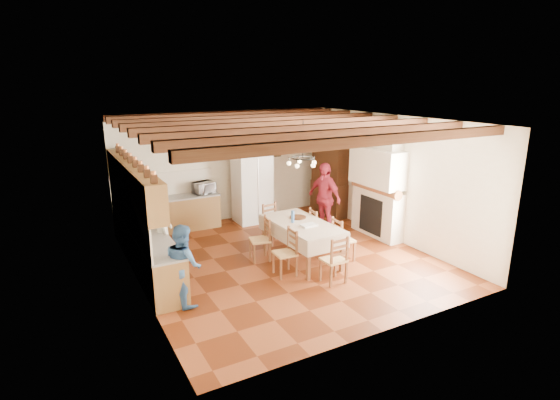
# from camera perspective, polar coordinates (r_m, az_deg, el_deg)

# --- Properties ---
(floor) EXTENTS (6.00, 6.50, 0.02)m
(floor) POSITION_cam_1_polar(r_m,az_deg,el_deg) (9.64, 0.33, -7.74)
(floor) COLOR #4F1E09
(floor) RESTS_ON ground
(ceiling) EXTENTS (6.00, 6.50, 0.02)m
(ceiling) POSITION_cam_1_polar(r_m,az_deg,el_deg) (8.89, 0.36, 10.45)
(ceiling) COLOR white
(ceiling) RESTS_ON ground
(wall_back) EXTENTS (6.00, 0.02, 3.00)m
(wall_back) POSITION_cam_1_polar(r_m,az_deg,el_deg) (12.04, -7.18, 4.39)
(wall_back) COLOR beige
(wall_back) RESTS_ON ground
(wall_front) EXTENTS (6.00, 0.02, 3.00)m
(wall_front) POSITION_cam_1_polar(r_m,az_deg,el_deg) (6.61, 14.16, -5.26)
(wall_front) COLOR beige
(wall_front) RESTS_ON ground
(wall_left) EXTENTS (0.02, 6.50, 3.00)m
(wall_left) POSITION_cam_1_polar(r_m,az_deg,el_deg) (8.19, -18.45, -1.58)
(wall_left) COLOR beige
(wall_left) RESTS_ON ground
(wall_right) EXTENTS (0.02, 6.50, 3.00)m
(wall_right) POSITION_cam_1_polar(r_m,az_deg,el_deg) (10.89, 14.38, 2.85)
(wall_right) COLOR beige
(wall_right) RESTS_ON ground
(ceiling_beams) EXTENTS (6.00, 6.30, 0.16)m
(ceiling_beams) POSITION_cam_1_polar(r_m,az_deg,el_deg) (8.90, 0.36, 9.81)
(ceiling_beams) COLOR #391A0E
(ceiling_beams) RESTS_ON ground
(lower_cabinets_left) EXTENTS (0.60, 4.30, 0.86)m
(lower_cabinets_left) POSITION_cam_1_polar(r_m,az_deg,el_deg) (9.56, -17.24, -5.83)
(lower_cabinets_left) COLOR brown
(lower_cabinets_left) RESTS_ON ground
(lower_cabinets_back) EXTENTS (2.30, 0.60, 0.86)m
(lower_cabinets_back) POSITION_cam_1_polar(r_m,az_deg,el_deg) (11.55, -13.60, -1.88)
(lower_cabinets_back) COLOR brown
(lower_cabinets_back) RESTS_ON ground
(countertop_left) EXTENTS (0.62, 4.30, 0.04)m
(countertop_left) POSITION_cam_1_polar(r_m,az_deg,el_deg) (9.41, -17.46, -3.27)
(countertop_left) COLOR slate
(countertop_left) RESTS_ON lower_cabinets_left
(countertop_back) EXTENTS (2.34, 0.62, 0.04)m
(countertop_back) POSITION_cam_1_polar(r_m,az_deg,el_deg) (11.43, -13.74, 0.27)
(countertop_back) COLOR slate
(countertop_back) RESTS_ON lower_cabinets_back
(backsplash_left) EXTENTS (0.03, 4.30, 0.60)m
(backsplash_left) POSITION_cam_1_polar(r_m,az_deg,el_deg) (9.27, -19.34, -1.64)
(backsplash_left) COLOR beige
(backsplash_left) RESTS_ON ground
(backsplash_back) EXTENTS (2.30, 0.03, 0.60)m
(backsplash_back) POSITION_cam_1_polar(r_m,az_deg,el_deg) (11.62, -14.21, 2.12)
(backsplash_back) COLOR beige
(backsplash_back) RESTS_ON ground
(upper_cabinets) EXTENTS (0.35, 4.20, 0.70)m
(upper_cabinets) POSITION_cam_1_polar(r_m,az_deg,el_deg) (9.13, -18.71, 2.40)
(upper_cabinets) COLOR brown
(upper_cabinets) RESTS_ON ground
(fireplace) EXTENTS (0.56, 1.60, 2.80)m
(fireplace) POSITION_cam_1_polar(r_m,az_deg,el_deg) (10.86, 12.51, 2.40)
(fireplace) COLOR beige
(fireplace) RESTS_ON ground
(wall_picture) EXTENTS (0.34, 0.03, 0.42)m
(wall_picture) POSITION_cam_1_polar(r_m,az_deg,el_deg) (12.59, -0.57, 6.61)
(wall_picture) COLOR black
(wall_picture) RESTS_ON ground
(refrigerator) EXTENTS (0.94, 0.77, 1.86)m
(refrigerator) POSITION_cam_1_polar(r_m,az_deg,el_deg) (11.88, -3.66, 1.52)
(refrigerator) COLOR white
(refrigerator) RESTS_ON floor
(hutch) EXTENTS (0.63, 1.25, 2.18)m
(hutch) POSITION_cam_1_polar(r_m,az_deg,el_deg) (12.48, 6.55, 2.88)
(hutch) COLOR #321F0C
(hutch) RESTS_ON floor
(dining_table) EXTENTS (1.06, 2.00, 0.86)m
(dining_table) POSITION_cam_1_polar(r_m,az_deg,el_deg) (9.29, 2.85, -3.47)
(dining_table) COLOR beige
(dining_table) RESTS_ON floor
(chandelier) EXTENTS (0.47, 0.47, 0.03)m
(chandelier) POSITION_cam_1_polar(r_m,az_deg,el_deg) (8.92, 2.98, 5.52)
(chandelier) COLOR black
(chandelier) RESTS_ON ground
(chair_left_near) EXTENTS (0.42, 0.44, 0.96)m
(chair_left_near) POSITION_cam_1_polar(r_m,az_deg,el_deg) (8.70, 0.63, -6.87)
(chair_left_near) COLOR brown
(chair_left_near) RESTS_ON floor
(chair_left_far) EXTENTS (0.47, 0.49, 0.96)m
(chair_left_far) POSITION_cam_1_polar(r_m,az_deg,el_deg) (9.41, -2.67, -5.12)
(chair_left_far) COLOR brown
(chair_left_far) RESTS_ON floor
(chair_right_near) EXTENTS (0.42, 0.44, 0.96)m
(chair_right_near) POSITION_cam_1_polar(r_m,az_deg,el_deg) (9.51, 8.27, -5.06)
(chair_right_near) COLOR brown
(chair_right_near) RESTS_ON floor
(chair_right_far) EXTENTS (0.46, 0.48, 0.96)m
(chair_right_far) POSITION_cam_1_polar(r_m,az_deg,el_deg) (10.08, 5.20, -3.75)
(chair_right_far) COLOR brown
(chair_right_far) RESTS_ON floor
(chair_end_near) EXTENTS (0.43, 0.41, 0.96)m
(chair_end_near) POSITION_cam_1_polar(r_m,az_deg,el_deg) (8.47, 7.01, -7.64)
(chair_end_near) COLOR brown
(chair_end_near) RESTS_ON floor
(chair_end_far) EXTENTS (0.48, 0.46, 0.96)m
(chair_end_far) POSITION_cam_1_polar(r_m,az_deg,el_deg) (10.37, -0.84, -3.14)
(chair_end_far) COLOR brown
(chair_end_far) RESTS_ON floor
(person_man) EXTENTS (0.47, 0.67, 1.73)m
(person_man) POSITION_cam_1_polar(r_m,az_deg,el_deg) (8.98, -15.18, -4.10)
(person_man) COLOR beige
(person_man) RESTS_ON floor
(person_woman_blue) EXTENTS (0.65, 0.77, 1.44)m
(person_woman_blue) POSITION_cam_1_polar(r_m,az_deg,el_deg) (7.75, -12.50, -8.23)
(person_woman_blue) COLOR #376094
(person_woman_blue) RESTS_ON floor
(person_woman_red) EXTENTS (0.63, 1.12, 1.80)m
(person_woman_red) POSITION_cam_1_polar(r_m,az_deg,el_deg) (11.12, 5.78, 0.33)
(person_woman_red) COLOR #B82B43
(person_woman_red) RESTS_ON floor
(microwave) EXTENTS (0.64, 0.52, 0.31)m
(microwave) POSITION_cam_1_polar(r_m,az_deg,el_deg) (11.61, -9.89, 1.61)
(microwave) COLOR silver
(microwave) RESTS_ON countertop_back
(fridge_vase) EXTENTS (0.33, 0.33, 0.32)m
(fridge_vase) POSITION_cam_1_polar(r_m,az_deg,el_deg) (11.63, -4.23, 6.67)
(fridge_vase) COLOR #321F0C
(fridge_vase) RESTS_ON refrigerator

